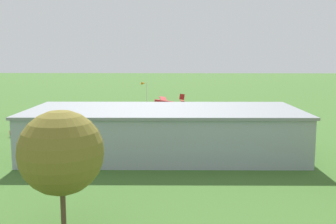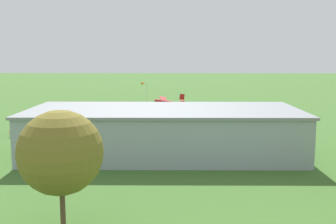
{
  "view_description": "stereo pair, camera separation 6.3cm",
  "coord_description": "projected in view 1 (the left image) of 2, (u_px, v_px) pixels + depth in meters",
  "views": [
    {
      "loc": [
        -0.75,
        94.96,
        13.56
      ],
      "look_at": [
        1.12,
        16.47,
        2.32
      ],
      "focal_mm": 43.09,
      "sensor_mm": 36.0,
      "label": 1
    },
    {
      "loc": [
        -0.81,
        94.96,
        13.56
      ],
      "look_at": [
        1.12,
        16.47,
        2.32
      ],
      "focal_mm": 43.09,
      "sensor_mm": 36.0,
      "label": 2
    }
  ],
  "objects": [
    {
      "name": "person_walking_on_apron",
      "position": [
        275.0,
        132.0,
        66.29
      ],
      "size": [
        0.39,
        0.39,
        1.69
      ],
      "color": "#3F3F47",
      "rests_on": "ground_plane"
    },
    {
      "name": "ground_plane",
      "position": [
        174.0,
        112.0,
        95.92
      ],
      "size": [
        400.0,
        400.0,
        0.0
      ],
      "primitive_type": "plane",
      "color": "#3D6628"
    },
    {
      "name": "tree_by_windsock",
      "position": [
        61.0,
        153.0,
        30.75
      ],
      "size": [
        6.57,
        6.57,
        9.42
      ],
      "color": "brown",
      "rests_on": "ground_plane"
    },
    {
      "name": "car_red",
      "position": [
        20.0,
        130.0,
        68.59
      ],
      "size": [
        2.13,
        4.29,
        1.61
      ],
      "color": "red",
      "rests_on": "ground_plane"
    },
    {
      "name": "person_at_fence_line",
      "position": [
        48.0,
        134.0,
        65.13
      ],
      "size": [
        0.47,
        0.47,
        1.64
      ],
      "color": "#3F3F47",
      "rests_on": "ground_plane"
    },
    {
      "name": "biplane",
      "position": [
        168.0,
        102.0,
        91.46
      ],
      "size": [
        7.68,
        9.02,
        3.7
      ],
      "color": "#B21E1E"
    },
    {
      "name": "windsock",
      "position": [
        144.0,
        85.0,
        99.72
      ],
      "size": [
        1.39,
        1.4,
        6.79
      ],
      "color": "silver",
      "rests_on": "ground_plane"
    },
    {
      "name": "car_green",
      "position": [
        58.0,
        130.0,
        68.39
      ],
      "size": [
        2.33,
        4.11,
        1.61
      ],
      "color": "#1E6B38",
      "rests_on": "ground_plane"
    },
    {
      "name": "person_by_parked_cars",
      "position": [
        68.0,
        126.0,
        72.15
      ],
      "size": [
        0.54,
        0.54,
        1.78
      ],
      "color": "#3F3F47",
      "rests_on": "ground_plane"
    },
    {
      "name": "person_near_hangar_door",
      "position": [
        282.0,
        132.0,
        66.33
      ],
      "size": [
        0.51,
        0.51,
        1.7
      ],
      "color": "navy",
      "rests_on": "ground_plane"
    },
    {
      "name": "hangar",
      "position": [
        164.0,
        132.0,
        54.72
      ],
      "size": [
        36.59,
        16.47,
        6.33
      ],
      "color": "#99A3AD",
      "rests_on": "ground_plane"
    },
    {
      "name": "person_watching_takeoff",
      "position": [
        262.0,
        130.0,
        67.98
      ],
      "size": [
        0.48,
        0.48,
        1.75
      ],
      "color": "#33723F",
      "rests_on": "ground_plane"
    }
  ]
}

